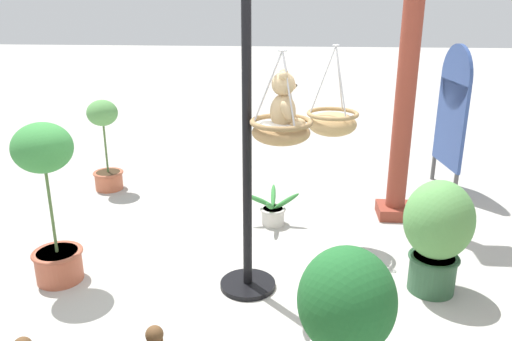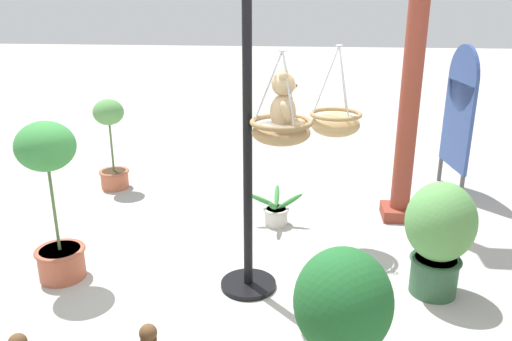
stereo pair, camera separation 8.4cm
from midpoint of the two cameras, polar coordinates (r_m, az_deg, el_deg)
ground_plane at (r=4.07m, az=-2.27°, el=-14.04°), size 40.00×40.00×0.00m
display_pole_central at (r=3.90m, az=-1.58°, el=-4.16°), size 0.44×0.44×2.27m
hanging_basket_with_teddy at (r=3.53m, az=2.12°, el=4.52°), size 0.43×0.43×0.64m
teddy_bear at (r=3.49m, az=2.51°, el=7.30°), size 0.28×0.25×0.41m
hanging_basket_left_high at (r=4.59m, az=7.95°, el=5.34°), size 0.46×0.46×0.79m
greenhouse_pillar_right at (r=5.25m, az=15.82°, el=8.30°), size 0.37×0.37×2.72m
potted_plant_fern_front at (r=4.15m, az=18.93°, el=-6.37°), size 0.52×0.52×0.91m
potted_plant_tall_leafy at (r=3.06m, az=9.14°, el=-15.32°), size 0.56×0.56×0.91m
potted_plant_small_succulent at (r=6.26m, az=-16.76°, el=3.02°), size 0.36×0.36×1.08m
potted_plant_conical_shrub at (r=4.29m, az=-22.55°, el=-2.07°), size 0.45×0.45×1.32m
potted_plant_trailing_ivy at (r=5.21m, az=1.40°, el=-4.59°), size 0.57×0.57×0.35m
display_sign_board at (r=6.31m, az=20.61°, el=6.65°), size 0.74×0.14×1.70m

